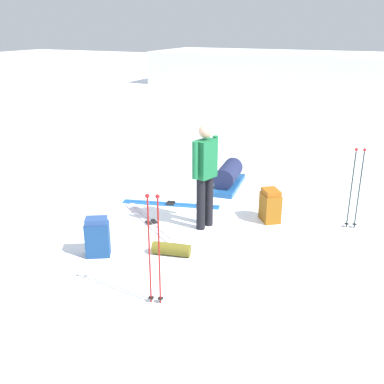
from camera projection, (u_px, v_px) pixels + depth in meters
ground_plane at (192, 233)px, 7.14m from camera, size 80.00×80.00×0.00m
distant_snow_ridge at (311, 70)px, 23.17m from camera, size 16.46×5.27×1.69m
skier_standing at (205, 171)px, 7.05m from camera, size 0.31×0.55×1.70m
ski_pair_near at (151, 223)px, 7.48m from camera, size 1.70×1.29×0.05m
ski_pair_far at (171, 204)px, 8.27m from camera, size 1.77×0.63×0.05m
backpack_large_dark at (270, 206)px, 7.52m from camera, size 0.44×0.45×0.55m
backpack_bright at (97, 237)px, 6.38m from camera, size 0.40×0.36×0.58m
ski_poles_planted_near at (154, 245)px, 5.12m from camera, size 0.18×0.10×1.38m
ski_poles_planted_far at (356, 185)px, 7.10m from camera, size 0.19×0.11×1.33m
gear_sled at (228, 176)px, 9.09m from camera, size 0.63×1.37×0.49m
sleeping_mat_rolled at (171, 249)px, 6.46m from camera, size 0.58×0.30×0.18m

